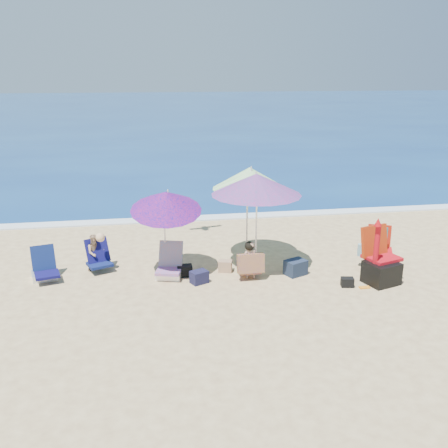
{
  "coord_description": "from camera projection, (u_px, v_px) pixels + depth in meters",
  "views": [
    {
      "loc": [
        -1.82,
        -8.45,
        4.07
      ],
      "look_at": [
        -0.3,
        1.0,
        1.1
      ],
      "focal_mm": 40.22,
      "sensor_mm": 36.0,
      "label": 1
    }
  ],
  "objects": [
    {
      "name": "foam",
      "position": [
        212.0,
        218.0,
        14.25
      ],
      "size": [
        120.0,
        0.5,
        0.04
      ],
      "color": "white",
      "rests_on": "ground"
    },
    {
      "name": "umbrella_blue",
      "position": [
        166.0,
        201.0,
        9.82
      ],
      "size": [
        1.44,
        1.49,
        1.94
      ],
      "color": "silver",
      "rests_on": "ground"
    },
    {
      "name": "person_left",
      "position": [
        96.0,
        252.0,
        10.49
      ],
      "size": [
        0.61,
        0.66,
        0.86
      ],
      "color": "tan",
      "rests_on": "ground"
    },
    {
      "name": "orange_item",
      "position": [
        364.0,
        287.0,
        9.72
      ],
      "size": [
        0.21,
        0.1,
        0.03
      ],
      "color": "orange",
      "rests_on": "ground"
    },
    {
      "name": "bag_navy_b",
      "position": [
        296.0,
        267.0,
        10.32
      ],
      "size": [
        0.51,
        0.46,
        0.31
      ],
      "color": "#192437",
      "rests_on": "ground"
    },
    {
      "name": "umbrella_turquoise",
      "position": [
        256.0,
        184.0,
        10.06
      ],
      "size": [
        2.02,
        2.02,
        2.1
      ],
      "color": "white",
      "rests_on": "ground"
    },
    {
      "name": "chair_navy",
      "position": [
        45.0,
        271.0,
        10.1
      ],
      "size": [
        0.65,
        0.77,
        0.66
      ],
      "color": "#0D0C44",
      "rests_on": "ground"
    },
    {
      "name": "camp_chair_left",
      "position": [
        380.0,
        267.0,
        9.91
      ],
      "size": [
        0.82,
        0.88,
        1.09
      ],
      "color": "#AF0C16",
      "rests_on": "ground"
    },
    {
      "name": "bag_black_a",
      "position": [
        185.0,
        271.0,
        10.28
      ],
      "size": [
        0.31,
        0.22,
        0.22
      ],
      "color": "black",
      "rests_on": "ground"
    },
    {
      "name": "bag_tan",
      "position": [
        225.0,
        266.0,
        10.49
      ],
      "size": [
        0.32,
        0.27,
        0.24
      ],
      "color": "#A27C5C",
      "rests_on": "ground"
    },
    {
      "name": "sea",
      "position": [
        159.0,
        110.0,
        51.89
      ],
      "size": [
        120.0,
        80.0,
        0.12
      ],
      "color": "navy",
      "rests_on": "ground"
    },
    {
      "name": "umbrella_striped",
      "position": [
        250.0,
        178.0,
        10.62
      ],
      "size": [
        2.11,
        2.11,
        2.12
      ],
      "color": "silver",
      "rests_on": "ground"
    },
    {
      "name": "bag_black_b",
      "position": [
        347.0,
        282.0,
        9.77
      ],
      "size": [
        0.26,
        0.2,
        0.18
      ],
      "color": "black",
      "rests_on": "ground"
    },
    {
      "name": "furled_umbrella",
      "position": [
        376.0,
        248.0,
        9.67
      ],
      "size": [
        0.17,
        0.17,
        1.37
      ],
      "color": "#A80C15",
      "rests_on": "ground"
    },
    {
      "name": "camp_chair_right",
      "position": [
        376.0,
        251.0,
        10.77
      ],
      "size": [
        0.82,
        0.7,
        0.9
      ],
      "color": "red",
      "rests_on": "ground"
    },
    {
      "name": "ground",
      "position": [
        248.0,
        294.0,
        9.45
      ],
      "size": [
        120.0,
        120.0,
        0.0
      ],
      "color": "#D8BC84",
      "rests_on": "ground"
    },
    {
      "name": "bag_navy_a",
      "position": [
        199.0,
        277.0,
        9.92
      ],
      "size": [
        0.39,
        0.35,
        0.25
      ],
      "color": "#171834",
      "rests_on": "ground"
    },
    {
      "name": "person_center",
      "position": [
        250.0,
        261.0,
        10.04
      ],
      "size": [
        0.54,
        0.45,
        0.79
      ],
      "color": "tan",
      "rests_on": "ground"
    },
    {
      "name": "chair_rainbow",
      "position": [
        169.0,
        268.0,
        10.21
      ],
      "size": [
        0.62,
        0.75,
        0.69
      ],
      "color": "#DF4E63",
      "rests_on": "ground"
    }
  ]
}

